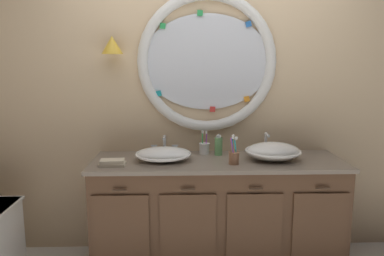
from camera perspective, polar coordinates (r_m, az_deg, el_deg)
name	(u,v)px	position (r m, az deg, el deg)	size (l,w,h in m)	color
back_wall_assembly	(205,95)	(3.11, 2.05, 5.07)	(6.40, 0.26, 2.60)	#D6B78E
vanity_counter	(217,212)	(3.01, 3.90, -12.78)	(1.93, 0.63, 0.86)	brown
sink_basin_left	(163,154)	(2.83, -4.46, -4.04)	(0.43, 0.43, 0.11)	white
sink_basin_right	(273,151)	(2.90, 12.36, -3.53)	(0.43, 0.43, 0.14)	white
faucet_set_left	(165,146)	(3.06, -4.25, -2.83)	(0.22, 0.13, 0.15)	silver
faucet_set_right	(266,145)	(3.14, 11.29, -2.59)	(0.21, 0.12, 0.17)	silver
toothbrush_holder_left	(204,148)	(3.04, 1.89, -3.05)	(0.09, 0.09, 0.19)	white
toothbrush_holder_right	(234,157)	(2.75, 6.47, -4.40)	(0.08, 0.08, 0.22)	#996647
soap_dispenser	(219,146)	(3.00, 4.10, -2.74)	(0.06, 0.07, 0.17)	#6BAD66
folded_hand_towel	(112,163)	(2.76, -12.17, -5.26)	(0.19, 0.11, 0.05)	beige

